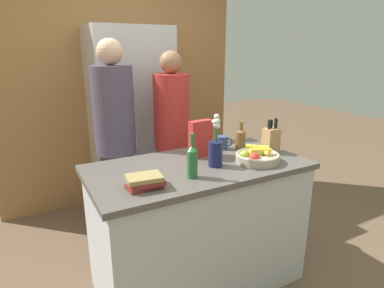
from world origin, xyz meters
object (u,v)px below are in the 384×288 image
(knife_block, at_px, (271,140))
(flower_vase, at_px, (216,150))
(fruit_bowl, at_px, (257,156))
(bottle_oil, at_px, (192,161))
(cereal_box, at_px, (201,139))
(person_at_sink, at_px, (116,135))
(person_in_blue, at_px, (172,133))
(coffee_mug, at_px, (222,143))
(bottle_vinegar, at_px, (241,138))
(refrigerator, at_px, (132,123))
(book_stack, at_px, (145,181))

(knife_block, distance_m, flower_vase, 0.54)
(fruit_bowl, height_order, bottle_oil, bottle_oil)
(cereal_box, distance_m, person_at_sink, 0.78)
(cereal_box, xyz_separation_m, person_in_blue, (0.08, 0.67, -0.12))
(knife_block, distance_m, coffee_mug, 0.37)
(bottle_vinegar, bearing_deg, bottle_oil, -150.90)
(refrigerator, relative_size, person_in_blue, 1.13)
(bottle_oil, bearing_deg, fruit_bowl, 3.76)
(person_at_sink, bearing_deg, cereal_box, -35.66)
(coffee_mug, bearing_deg, bottle_oil, -140.40)
(flower_vase, distance_m, coffee_mug, 0.40)
(fruit_bowl, bearing_deg, cereal_box, 133.95)
(coffee_mug, distance_m, bottle_vinegar, 0.15)
(flower_vase, bearing_deg, bottle_oil, -156.12)
(flower_vase, relative_size, cereal_box, 1.32)
(knife_block, bearing_deg, person_at_sink, 140.35)
(bottle_vinegar, bearing_deg, cereal_box, -177.16)
(person_at_sink, bearing_deg, fruit_bowl, -32.70)
(cereal_box, bearing_deg, knife_block, -17.95)
(book_stack, relative_size, bottle_oil, 0.80)
(fruit_bowl, height_order, person_at_sink, person_at_sink)
(book_stack, bearing_deg, cereal_box, 31.09)
(refrigerator, distance_m, coffee_mug, 1.23)
(fruit_bowl, height_order, coffee_mug, fruit_bowl)
(refrigerator, relative_size, person_at_sink, 1.07)
(refrigerator, height_order, flower_vase, refrigerator)
(coffee_mug, bearing_deg, bottle_vinegar, -23.00)
(book_stack, distance_m, person_at_sink, 0.98)
(cereal_box, bearing_deg, bottle_oil, -126.95)
(knife_block, xyz_separation_m, coffee_mug, (-0.28, 0.25, -0.05))
(fruit_bowl, distance_m, bottle_oil, 0.54)
(bottle_oil, bearing_deg, coffee_mug, 39.60)
(flower_vase, relative_size, bottle_vinegar, 1.65)
(flower_vase, xyz_separation_m, bottle_vinegar, (0.39, 0.25, -0.03))
(bottle_oil, bearing_deg, person_at_sink, 101.90)
(cereal_box, height_order, bottle_oil, bottle_oil)
(coffee_mug, distance_m, person_at_sink, 0.89)
(coffee_mug, distance_m, book_stack, 0.90)
(bottle_oil, height_order, person_at_sink, person_at_sink)
(flower_vase, xyz_separation_m, book_stack, (-0.54, -0.11, -0.08))
(bottle_vinegar, bearing_deg, flower_vase, -148.04)
(knife_block, height_order, book_stack, knife_block)
(fruit_bowl, distance_m, flower_vase, 0.32)
(flower_vase, height_order, coffee_mug, flower_vase)
(cereal_box, relative_size, book_stack, 1.21)
(person_at_sink, bearing_deg, flower_vase, -44.19)
(person_at_sink, bearing_deg, bottle_vinegar, -17.70)
(person_in_blue, bearing_deg, bottle_oil, -97.42)
(book_stack, bearing_deg, flower_vase, 11.38)
(person_in_blue, bearing_deg, knife_block, -51.31)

